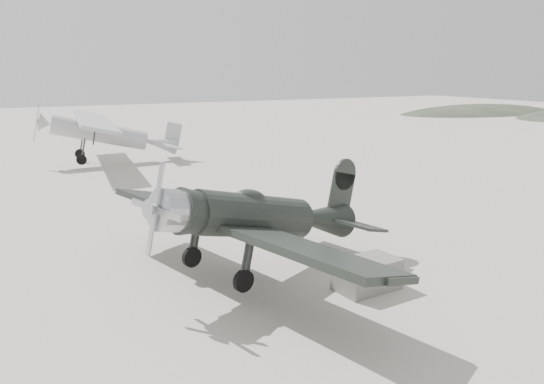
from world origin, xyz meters
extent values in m
plane|color=#9E978C|center=(0.00, 0.00, 0.00)|extent=(160.00, 160.00, 0.00)
ellipsoid|color=#2A3425|center=(50.00, 40.00, 0.00)|extent=(32.00, 16.00, 5.20)
cylinder|color=black|center=(-4.37, -0.72, 1.90)|extent=(4.09, 2.22, 1.24)
cone|color=black|center=(-1.54, 0.05, 1.94)|extent=(2.53, 1.72, 1.15)
cylinder|color=#B5B8BA|center=(-6.98, -1.42, 1.90)|extent=(1.06, 1.27, 1.10)
cone|color=#B5B8BA|center=(-7.49, -1.56, 1.90)|extent=(0.43, 0.56, 0.50)
cube|color=#B5B8BA|center=(-7.43, -1.55, 1.90)|extent=(0.09, 0.17, 2.31)
ellipsoid|color=black|center=(-4.54, -0.76, 2.45)|extent=(1.10, 0.84, 0.41)
cube|color=black|center=(-4.97, -0.88, 1.59)|extent=(4.58, 10.77, 0.20)
cube|color=black|center=(-0.85, 0.24, 1.99)|extent=(1.92, 3.85, 0.09)
cube|color=black|center=(-0.73, 0.27, 2.74)|extent=(1.05, 0.36, 1.60)
cylinder|color=black|center=(-5.00, -2.13, 0.37)|extent=(0.62, 0.29, 0.60)
cylinder|color=black|center=(-5.62, 0.19, 0.37)|extent=(0.62, 0.29, 0.60)
cylinder|color=#333333|center=(-5.00, -2.13, 0.97)|extent=(0.12, 0.12, 1.24)
cylinder|color=#333333|center=(-5.62, 0.19, 0.97)|extent=(0.12, 0.12, 1.24)
cylinder|color=black|center=(-0.64, 0.29, 1.56)|extent=(0.21, 0.12, 0.20)
cylinder|color=#9B9EA0|center=(-4.96, 21.30, 2.04)|extent=(5.99, 1.78, 1.25)
cone|color=#9B9EA0|center=(-1.01, 20.94, 2.04)|extent=(2.14, 1.31, 1.13)
cone|color=#9B9EA0|center=(-8.24, 21.60, 2.04)|extent=(0.78, 1.24, 1.18)
cube|color=#9B9EA0|center=(-8.69, 21.64, 2.04)|extent=(0.07, 0.16, 2.49)
cube|color=#9B9EA0|center=(-5.41, 21.34, 2.74)|extent=(3.28, 12.62, 0.20)
cube|color=#9B9EA0|center=(-0.44, 20.89, 2.10)|extent=(1.37, 3.93, 0.09)
cube|color=#9B9EA0|center=(-0.33, 20.88, 2.83)|extent=(1.02, 0.18, 1.47)
cylinder|color=black|center=(-5.98, 20.14, 0.31)|extent=(0.65, 0.22, 0.64)
cylinder|color=black|center=(-5.75, 22.63, 0.31)|extent=(0.65, 0.22, 0.64)
cylinder|color=#333333|center=(-5.98, 20.14, 0.96)|extent=(0.11, 0.11, 1.36)
cylinder|color=#333333|center=(-5.75, 22.63, 0.96)|extent=(0.11, 0.11, 1.36)
cylinder|color=black|center=(-0.22, 20.87, 1.70)|extent=(0.21, 0.10, 0.20)
cube|color=#5F5E58|center=(-1.79, -2.81, 0.44)|extent=(1.83, 1.24, 0.87)
camera|label=1|loc=(-10.47, -14.01, 6.05)|focal=35.00mm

